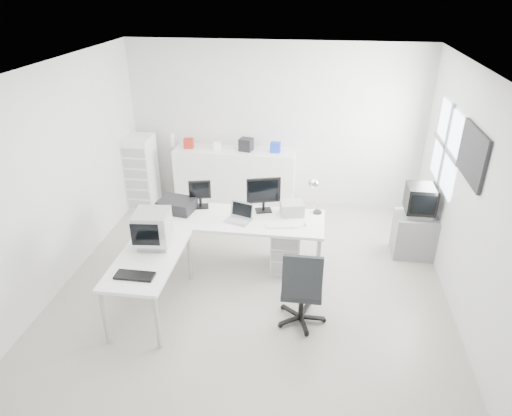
# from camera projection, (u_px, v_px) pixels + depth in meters

# --- Properties ---
(floor) EXTENTS (5.00, 5.00, 0.01)m
(floor) POSITION_uv_depth(u_px,v_px,m) (254.00, 280.00, 6.19)
(floor) COLOR silver
(floor) RESTS_ON ground
(ceiling) EXTENTS (5.00, 5.00, 0.01)m
(ceiling) POSITION_uv_depth(u_px,v_px,m) (253.00, 68.00, 4.92)
(ceiling) COLOR white
(ceiling) RESTS_ON back_wall
(back_wall) EXTENTS (5.00, 0.02, 2.80)m
(back_wall) POSITION_uv_depth(u_px,v_px,m) (275.00, 126.00, 7.76)
(back_wall) COLOR silver
(back_wall) RESTS_ON floor
(left_wall) EXTENTS (0.02, 5.00, 2.80)m
(left_wall) POSITION_uv_depth(u_px,v_px,m) (62.00, 175.00, 5.87)
(left_wall) COLOR silver
(left_wall) RESTS_ON floor
(right_wall) EXTENTS (0.02, 5.00, 2.80)m
(right_wall) POSITION_uv_depth(u_px,v_px,m) (468.00, 199.00, 5.25)
(right_wall) COLOR silver
(right_wall) RESTS_ON floor
(window) EXTENTS (0.02, 1.20, 1.10)m
(window) POSITION_uv_depth(u_px,v_px,m) (446.00, 147.00, 6.22)
(window) COLOR white
(window) RESTS_ON right_wall
(wall_picture) EXTENTS (0.04, 0.90, 0.60)m
(wall_picture) POSITION_uv_depth(u_px,v_px,m) (473.00, 155.00, 5.11)
(wall_picture) COLOR black
(wall_picture) RESTS_ON right_wall
(main_desk) EXTENTS (2.40, 0.80, 0.75)m
(main_desk) POSITION_uv_depth(u_px,v_px,m) (236.00, 241.00, 6.38)
(main_desk) COLOR white
(main_desk) RESTS_ON floor
(side_desk) EXTENTS (0.70, 1.40, 0.75)m
(side_desk) POSITION_uv_depth(u_px,v_px,m) (151.00, 283.00, 5.51)
(side_desk) COLOR white
(side_desk) RESTS_ON floor
(drawer_pedestal) EXTENTS (0.40, 0.50, 0.60)m
(drawer_pedestal) POSITION_uv_depth(u_px,v_px,m) (286.00, 248.00, 6.37)
(drawer_pedestal) COLOR white
(drawer_pedestal) RESTS_ON floor
(inkjet_printer) EXTENTS (0.53, 0.45, 0.17)m
(inkjet_printer) POSITION_uv_depth(u_px,v_px,m) (177.00, 205.00, 6.36)
(inkjet_printer) COLOR black
(inkjet_printer) RESTS_ON main_desk
(lcd_monitor_small) EXTENTS (0.34, 0.25, 0.39)m
(lcd_monitor_small) POSITION_uv_depth(u_px,v_px,m) (200.00, 195.00, 6.41)
(lcd_monitor_small) COLOR black
(lcd_monitor_small) RESTS_ON main_desk
(lcd_monitor_large) EXTENTS (0.50, 0.31, 0.49)m
(lcd_monitor_large) POSITION_uv_depth(u_px,v_px,m) (264.00, 195.00, 6.27)
(lcd_monitor_large) COLOR black
(lcd_monitor_large) RESTS_ON main_desk
(laptop) EXTENTS (0.40, 0.41, 0.21)m
(laptop) POSITION_uv_depth(u_px,v_px,m) (238.00, 214.00, 6.06)
(laptop) COLOR #B7B7BA
(laptop) RESTS_ON main_desk
(white_keyboard) EXTENTS (0.42, 0.19, 0.02)m
(white_keyboard) POSITION_uv_depth(u_px,v_px,m) (282.00, 226.00, 5.99)
(white_keyboard) COLOR white
(white_keyboard) RESTS_ON main_desk
(white_mouse) EXTENTS (0.05, 0.05, 0.05)m
(white_mouse) POSITION_uv_depth(u_px,v_px,m) (305.00, 224.00, 5.99)
(white_mouse) COLOR white
(white_mouse) RESTS_ON main_desk
(laser_printer) EXTENTS (0.36, 0.33, 0.18)m
(laser_printer) POSITION_uv_depth(u_px,v_px,m) (292.00, 208.00, 6.27)
(laser_printer) COLOR #A2A2A2
(laser_printer) RESTS_ON main_desk
(desk_lamp) EXTENTS (0.17, 0.17, 0.43)m
(desk_lamp) POSITION_uv_depth(u_px,v_px,m) (318.00, 199.00, 6.24)
(desk_lamp) COLOR silver
(desk_lamp) RESTS_ON main_desk
(crt_monitor) EXTENTS (0.42, 0.42, 0.44)m
(crt_monitor) POSITION_uv_depth(u_px,v_px,m) (153.00, 230.00, 5.46)
(crt_monitor) COLOR #B7B7BA
(crt_monitor) RESTS_ON side_desk
(black_keyboard) EXTENTS (0.43, 0.17, 0.03)m
(black_keyboard) POSITION_uv_depth(u_px,v_px,m) (135.00, 276.00, 4.98)
(black_keyboard) COLOR black
(black_keyboard) RESTS_ON side_desk
(office_chair) EXTENTS (0.60, 0.60, 1.04)m
(office_chair) POSITION_uv_depth(u_px,v_px,m) (302.00, 285.00, 5.24)
(office_chair) COLOR #282A2D
(office_chair) RESTS_ON floor
(tv_cabinet) EXTENTS (0.59, 0.48, 0.64)m
(tv_cabinet) POSITION_uv_depth(u_px,v_px,m) (414.00, 235.00, 6.64)
(tv_cabinet) COLOR slate
(tv_cabinet) RESTS_ON floor
(crt_tv) EXTENTS (0.50, 0.48, 0.45)m
(crt_tv) POSITION_uv_depth(u_px,v_px,m) (420.00, 201.00, 6.39)
(crt_tv) COLOR black
(crt_tv) RESTS_ON tv_cabinet
(sideboard) EXTENTS (2.08, 0.52, 1.04)m
(sideboard) POSITION_uv_depth(u_px,v_px,m) (235.00, 178.00, 8.01)
(sideboard) COLOR white
(sideboard) RESTS_ON floor
(clutter_box_a) EXTENTS (0.17, 0.16, 0.16)m
(clutter_box_a) POSITION_uv_depth(u_px,v_px,m) (189.00, 143.00, 7.84)
(clutter_box_a) COLOR #A52517
(clutter_box_a) RESTS_ON sideboard
(clutter_box_b) EXTENTS (0.15, 0.14, 0.13)m
(clutter_box_b) POSITION_uv_depth(u_px,v_px,m) (217.00, 145.00, 7.79)
(clutter_box_b) COLOR white
(clutter_box_b) RESTS_ON sideboard
(clutter_box_c) EXTENTS (0.25, 0.23, 0.21)m
(clutter_box_c) POSITION_uv_depth(u_px,v_px,m) (246.00, 145.00, 7.71)
(clutter_box_c) COLOR black
(clutter_box_c) RESTS_ON sideboard
(clutter_box_d) EXTENTS (0.17, 0.15, 0.16)m
(clutter_box_d) POSITION_uv_depth(u_px,v_px,m) (275.00, 147.00, 7.65)
(clutter_box_d) COLOR #1A37B6
(clutter_box_d) RESTS_ON sideboard
(clutter_bottle) EXTENTS (0.07, 0.07, 0.22)m
(clutter_bottle) POSITION_uv_depth(u_px,v_px,m) (172.00, 140.00, 7.90)
(clutter_bottle) COLOR white
(clutter_bottle) RESTS_ON sideboard
(filing_cabinet) EXTENTS (0.44, 0.53, 1.26)m
(filing_cabinet) POSITION_uv_depth(u_px,v_px,m) (142.00, 171.00, 7.98)
(filing_cabinet) COLOR white
(filing_cabinet) RESTS_ON floor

